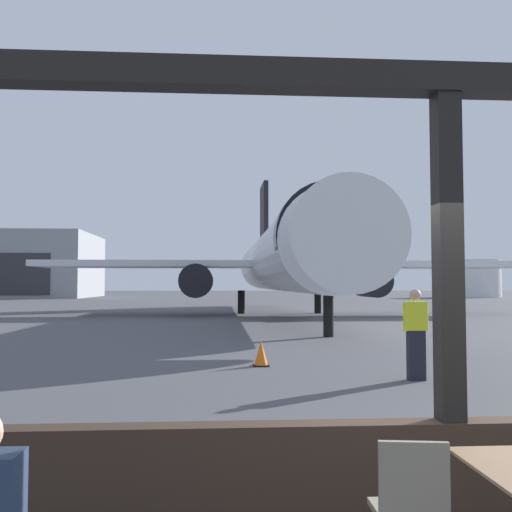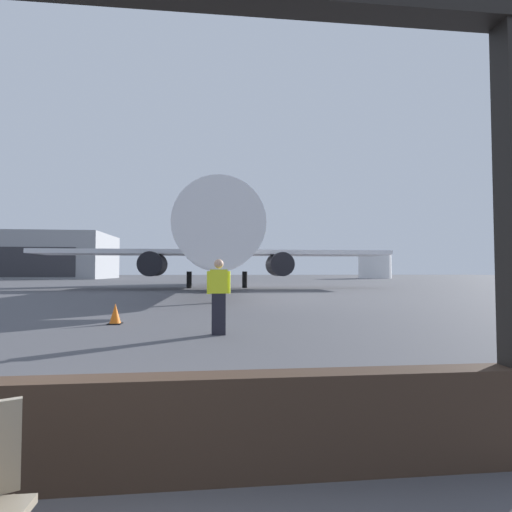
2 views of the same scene
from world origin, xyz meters
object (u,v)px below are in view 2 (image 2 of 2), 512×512
object	(u,v)px
distant_hangar	(50,256)
ground_crew_worker	(219,295)
airplane	(217,248)
fuel_storage_tank	(375,266)
traffic_cone	(115,314)

from	to	relation	value
distant_hangar	ground_crew_worker	bearing A→B (deg)	-65.08
airplane	distant_hangar	world-z (taller)	airplane
distant_hangar	fuel_storage_tank	size ratio (longest dim) A/B	3.44
traffic_cone	fuel_storage_tank	xyz separation A→B (m)	(34.88, 63.70, 2.31)
distant_hangar	fuel_storage_tank	world-z (taller)	distant_hangar
fuel_storage_tank	distant_hangar	bearing A→B (deg)	176.33
distant_hangar	fuel_storage_tank	xyz separation A→B (m)	(64.53, -4.14, -1.81)
ground_crew_worker	traffic_cone	bearing A→B (deg)	143.88
traffic_cone	distant_hangar	bearing A→B (deg)	113.61
ground_crew_worker	traffic_cone	distance (m)	3.55
ground_crew_worker	distant_hangar	bearing A→B (deg)	114.92
airplane	distant_hangar	bearing A→B (deg)	124.09
fuel_storage_tank	ground_crew_worker	bearing A→B (deg)	-115.99
airplane	ground_crew_worker	size ratio (longest dim) A/B	19.16
traffic_cone	distant_hangar	size ratio (longest dim) A/B	0.03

